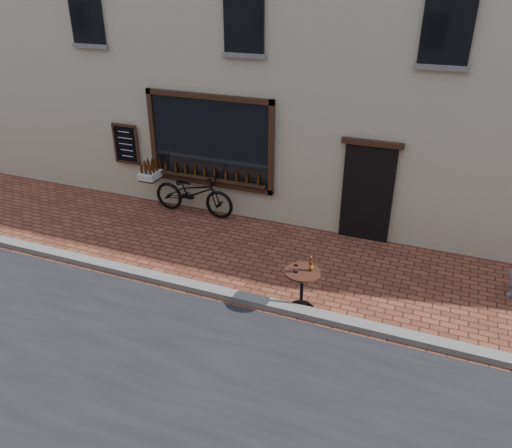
% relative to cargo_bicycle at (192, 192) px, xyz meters
% --- Properties ---
extents(ground, '(90.00, 90.00, 0.00)m').
position_rel_cargo_bicycle_xyz_m(ground, '(2.33, -3.20, -0.57)').
color(ground, brown).
rests_on(ground, ground).
extents(kerb, '(90.00, 0.25, 0.12)m').
position_rel_cargo_bicycle_xyz_m(kerb, '(2.33, -3.00, -0.51)').
color(kerb, slate).
rests_on(kerb, ground).
extents(cargo_bicycle, '(2.46, 0.75, 1.20)m').
position_rel_cargo_bicycle_xyz_m(cargo_bicycle, '(0.00, 0.00, 0.00)').
color(cargo_bicycle, black).
rests_on(cargo_bicycle, ground).
extents(bistro_table, '(0.63, 0.63, 1.08)m').
position_rel_cargo_bicycle_xyz_m(bistro_table, '(3.71, -2.85, 0.01)').
color(bistro_table, black).
rests_on(bistro_table, ground).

